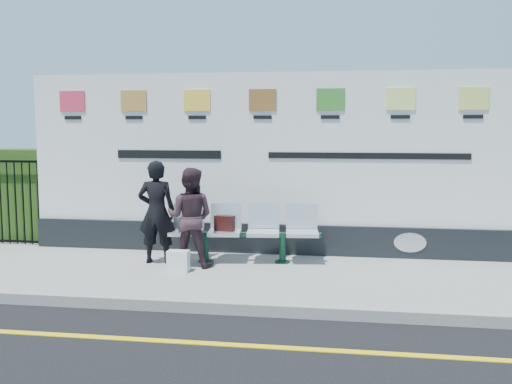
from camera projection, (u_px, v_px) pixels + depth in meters
ground at (165, 341)px, 5.96m from camera, size 80.00×80.00×0.00m
pavement at (217, 275)px, 8.41m from camera, size 14.00×3.00×0.12m
kerb at (190, 305)px, 6.94m from camera, size 14.00×0.18×0.14m
yellow_line at (165, 341)px, 5.96m from camera, size 14.00×0.10×0.01m
billboard at (263, 176)px, 9.51m from camera, size 8.00×0.30×3.00m
hedge at (0, 194)px, 10.75m from camera, size 2.35×0.70×1.70m
bench at (244, 247)px, 8.92m from camera, size 2.36×0.83×0.50m
woman_left at (157, 212)px, 8.82m from camera, size 0.61×0.43×1.60m
woman_right at (190, 217)px, 8.63m from camera, size 0.76×0.60×1.51m
handbag_brown at (225, 223)px, 8.89m from camera, size 0.32×0.18×0.24m
carrier_bag_white at (178, 261)px, 8.35m from camera, size 0.31×0.19×0.31m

